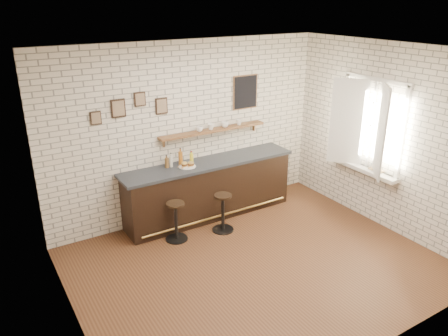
{
  "coord_description": "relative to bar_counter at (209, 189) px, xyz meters",
  "views": [
    {
      "loc": [
        -3.2,
        -4.32,
        3.61
      ],
      "look_at": [
        0.0,
        0.9,
        1.2
      ],
      "focal_mm": 35.0,
      "sensor_mm": 36.0,
      "label": 1
    }
  ],
  "objects": [
    {
      "name": "bar_stool_right",
      "position": [
        -0.08,
        -0.58,
        -0.16
      ],
      "size": [
        0.37,
        0.37,
        0.64
      ],
      "color": "black",
      "rests_on": "ground"
    },
    {
      "name": "shelf_cup_b",
      "position": [
        0.16,
        0.2,
        1.04
      ],
      "size": [
        0.15,
        0.15,
        0.1
      ],
      "primitive_type": "imported",
      "rotation": [
        0.0,
        0.0,
        0.99
      ],
      "color": "white",
      "rests_on": "wall_shelf"
    },
    {
      "name": "potato_chips",
      "position": [
        -0.44,
        -0.02,
        0.52
      ],
      "size": [
        0.26,
        0.18,
        0.0
      ],
      "color": "#C58C45",
      "rests_on": "sandwich_plate"
    },
    {
      "name": "shelf_cup_d",
      "position": [
        0.73,
        0.2,
        1.04
      ],
      "size": [
        0.11,
        0.11,
        0.1
      ],
      "primitive_type": "imported",
      "rotation": [
        0.0,
        0.0,
        0.1
      ],
      "color": "white",
      "rests_on": "wall_shelf"
    },
    {
      "name": "bitters_bottle_brown",
      "position": [
        -0.72,
        0.12,
        0.59
      ],
      "size": [
        0.07,
        0.07,
        0.21
      ],
      "color": "brown",
      "rests_on": "bar_counter"
    },
    {
      "name": "bitters_bottle_white",
      "position": [
        -0.65,
        0.12,
        0.6
      ],
      "size": [
        0.06,
        0.06,
        0.24
      ],
      "color": "beige",
      "rests_on": "bar_counter"
    },
    {
      "name": "ground",
      "position": [
        -0.19,
        -1.7,
        -0.51
      ],
      "size": [
        5.0,
        5.0,
        0.0
      ],
      "primitive_type": "plane",
      "color": "#57341D",
      "rests_on": "ground"
    },
    {
      "name": "ciabatta_sandwich",
      "position": [
        -0.41,
        -0.02,
        0.55
      ],
      "size": [
        0.23,
        0.17,
        0.07
      ],
      "color": "tan",
      "rests_on": "sandwich_plate"
    },
    {
      "name": "bar_counter",
      "position": [
        0.0,
        0.0,
        0.0
      ],
      "size": [
        3.1,
        0.65,
        1.01
      ],
      "color": "black",
      "rests_on": "ground"
    },
    {
      "name": "shelf_cup_a",
      "position": [
        -0.06,
        0.2,
        1.04
      ],
      "size": [
        0.15,
        0.15,
        0.09
      ],
      "primitive_type": "imported",
      "rotation": [
        0.0,
        0.0,
        0.56
      ],
      "color": "white",
      "rests_on": "wall_shelf"
    },
    {
      "name": "back_wall_decor",
      "position": [
        0.03,
        0.28,
        1.54
      ],
      "size": [
        2.96,
        0.02,
        0.56
      ],
      "color": "black",
      "rests_on": "ground"
    },
    {
      "name": "book_lower",
      "position": [
        2.19,
        -1.63,
        0.44
      ],
      "size": [
        0.19,
        0.25,
        0.02
      ],
      "primitive_type": "imported",
      "rotation": [
        0.0,
        0.0,
        -0.0
      ],
      "color": "tan",
      "rests_on": "window_sill"
    },
    {
      "name": "window_sill",
      "position": [
        2.21,
        -1.4,
        0.39
      ],
      "size": [
        0.2,
        1.35,
        0.06
      ],
      "color": "white",
      "rests_on": "ground"
    },
    {
      "name": "casement_window",
      "position": [
        2.16,
        -1.4,
        1.14
      ],
      "size": [
        0.4,
        1.3,
        1.56
      ],
      "color": "white",
      "rests_on": "ground"
    },
    {
      "name": "bitters_bottle_amber",
      "position": [
        -0.47,
        0.12,
        0.62
      ],
      "size": [
        0.07,
        0.07,
        0.29
      ],
      "color": "#A05C19",
      "rests_on": "bar_counter"
    },
    {
      "name": "bar_stool_left",
      "position": [
        -0.86,
        -0.45,
        -0.16
      ],
      "size": [
        0.36,
        0.36,
        0.64
      ],
      "color": "black",
      "rests_on": "ground"
    },
    {
      "name": "sandwich_plate",
      "position": [
        -0.42,
        -0.02,
        0.51
      ],
      "size": [
        0.28,
        0.28,
        0.01
      ],
      "primitive_type": "cylinder",
      "color": "white",
      "rests_on": "bar_counter"
    },
    {
      "name": "shelf_cup_c",
      "position": [
        0.44,
        0.2,
        1.05
      ],
      "size": [
        0.17,
        0.17,
        0.1
      ],
      "primitive_type": "imported",
      "rotation": [
        0.0,
        0.0,
        1.21
      ],
      "color": "white",
      "rests_on": "wall_shelf"
    },
    {
      "name": "wall_shelf",
      "position": [
        0.21,
        0.2,
        0.97
      ],
      "size": [
        2.0,
        0.18,
        0.18
      ],
      "color": "brown",
      "rests_on": "ground"
    },
    {
      "name": "condiment_bottle_yellow",
      "position": [
        -0.27,
        0.12,
        0.59
      ],
      "size": [
        0.06,
        0.06,
        0.2
      ],
      "color": "yellow",
      "rests_on": "bar_counter"
    },
    {
      "name": "book_upper",
      "position": [
        2.19,
        -1.6,
        0.45
      ],
      "size": [
        0.23,
        0.25,
        0.02
      ],
      "primitive_type": "imported",
      "rotation": [
        0.0,
        0.0,
        -0.59
      ],
      "color": "tan",
      "rests_on": "book_lower"
    }
  ]
}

